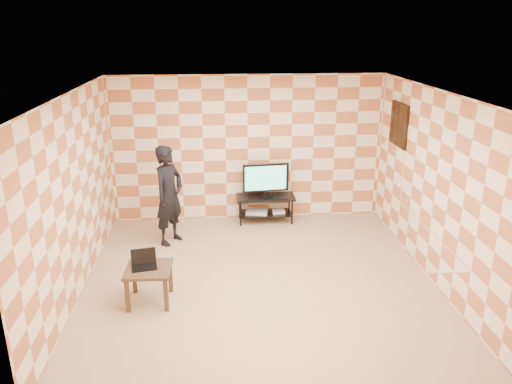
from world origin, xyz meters
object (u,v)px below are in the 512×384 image
Objects in this scene: side_table at (149,274)px; person at (169,195)px; tv at (266,179)px; tv_stand at (266,203)px.

person reaches higher than side_table.
tv is at bearing -31.86° from person.
person is at bearing 86.05° from side_table.
person is at bearing -154.94° from tv_stand.
tv_stand is 0.48m from tv.
tv_stand is 3.26m from side_table.
tv reaches higher than side_table.
tv is 1.40× the size of side_table.
tv is 3.29m from side_table.
side_table is (-1.83, -2.71, 0.04)m from tv_stand.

